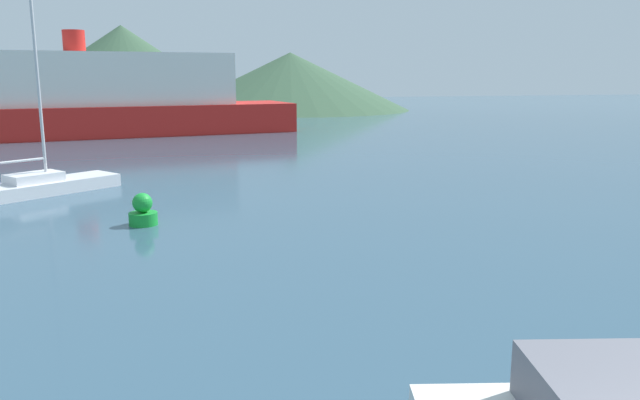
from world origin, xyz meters
The scene contains 5 objects.
sailboat_inner centered at (-8.78, 23.55, 0.41)m, with size 6.36×5.40×9.63m.
ferry_distant centered at (-9.77, 48.11, 2.77)m, with size 33.71×11.68×7.91m.
buoy_marker centered at (-4.52, 17.27, 0.43)m, with size 0.90×0.90×1.03m.
hill_central centered at (-8.33, 87.62, 5.56)m, with size 33.25×33.25×11.12m.
hill_east centered at (13.15, 79.26, 3.72)m, with size 31.37×31.37×7.45m.
Camera 1 is at (-3.86, -2.84, 4.74)m, focal length 35.00 mm.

